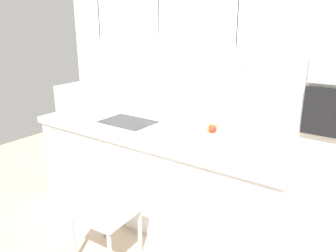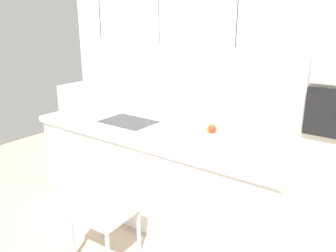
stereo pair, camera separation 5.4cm
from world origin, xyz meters
The scene contains 12 objects.
floor centered at (0.00, 0.00, 0.00)m, with size 6.60×6.60×0.00m, color tan.
back_wall centered at (0.00, 1.65, 1.30)m, with size 6.00×0.10×2.60m, color silver.
kitchen_island centered at (0.00, 0.00, 0.47)m, with size 2.74×0.86×0.93m.
sink_basin centered at (-0.42, 0.00, 0.93)m, with size 0.56×0.40×0.02m, color #2D2D30.
faucet centered at (-0.42, 0.21, 1.07)m, with size 0.02×0.17×0.22m.
fruit_bowl centered at (0.54, 0.06, 0.97)m, with size 0.30×0.30×0.13m.
side_counter centered at (-2.40, 1.28, 0.44)m, with size 1.10×0.60×0.87m, color white.
oven centered at (1.25, 1.58, 0.94)m, with size 0.56×0.08×0.56m, color black.
chair_near centered at (0.05, -0.90, 0.52)m, with size 0.49×0.48×0.92m.
pendant_light_left centered at (-0.76, 0.00, 1.66)m, with size 0.19×0.19×0.79m.
pendant_light_center centered at (0.00, 0.00, 1.66)m, with size 0.19×0.19×0.79m.
pendant_light_right centered at (0.76, 0.00, 1.66)m, with size 0.19×0.19×0.79m.
Camera 2 is at (1.95, -2.55, 1.99)m, focal length 36.61 mm.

